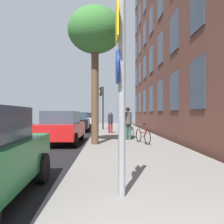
# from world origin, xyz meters

# --- Properties ---
(ground_plane) EXTENTS (41.80, 41.80, 0.00)m
(ground_plane) POSITION_xyz_m (-2.40, 15.00, 0.00)
(ground_plane) COLOR #332D28
(road_asphalt) EXTENTS (7.00, 38.00, 0.01)m
(road_asphalt) POSITION_xyz_m (-4.50, 15.00, 0.01)
(road_asphalt) COLOR black
(road_asphalt) RESTS_ON ground
(sidewalk) EXTENTS (4.20, 38.00, 0.12)m
(sidewalk) POSITION_xyz_m (1.10, 15.00, 0.06)
(sidewalk) COLOR gray
(sidewalk) RESTS_ON ground
(sign_post) EXTENTS (0.16, 0.60, 3.59)m
(sign_post) POSITION_xyz_m (0.15, 3.08, 2.13)
(sign_post) COLOR gray
(sign_post) RESTS_ON sidewalk
(traffic_light) EXTENTS (0.43, 0.24, 3.82)m
(traffic_light) POSITION_xyz_m (-0.44, 20.79, 2.73)
(traffic_light) COLOR black
(traffic_light) RESTS_ON sidewalk
(tree_near) EXTENTS (2.48, 2.48, 6.27)m
(tree_near) POSITION_xyz_m (-0.59, 10.13, 5.23)
(tree_near) COLOR brown
(tree_near) RESTS_ON sidewalk
(bicycle_0) EXTENTS (0.57, 1.66, 0.94)m
(bicycle_0) POSITION_xyz_m (1.65, 10.35, 0.49)
(bicycle_0) COLOR black
(bicycle_0) RESTS_ON sidewalk
(bicycle_1) EXTENTS (0.42, 1.67, 0.96)m
(bicycle_1) POSITION_xyz_m (1.30, 12.87, 0.50)
(bicycle_1) COLOR black
(bicycle_1) RESTS_ON sidewalk
(bicycle_2) EXTENTS (0.52, 1.65, 0.97)m
(bicycle_2) POSITION_xyz_m (1.41, 16.38, 0.50)
(bicycle_2) COLOR black
(bicycle_2) RESTS_ON sidewalk
(pedestrian_0) EXTENTS (0.42, 0.42, 1.73)m
(pedestrian_0) POSITION_xyz_m (1.09, 11.92, 1.11)
(pedestrian_0) COLOR #33594C
(pedestrian_0) RESTS_ON sidewalk
(pedestrian_1) EXTENTS (0.50, 0.50, 1.59)m
(pedestrian_1) POSITION_xyz_m (0.24, 16.46, 1.03)
(pedestrian_1) COLOR maroon
(pedestrian_1) RESTS_ON sidewalk
(car_1) EXTENTS (1.89, 4.48, 1.62)m
(car_1) POSITION_xyz_m (-2.28, 11.27, 0.84)
(car_1) COLOR red
(car_1) RESTS_ON road_asphalt
(car_2) EXTENTS (1.84, 4.16, 1.62)m
(car_2) POSITION_xyz_m (-2.38, 19.61, 0.84)
(car_2) COLOR black
(car_2) RESTS_ON road_asphalt
(car_3) EXTENTS (1.82, 3.98, 1.62)m
(car_3) POSITION_xyz_m (-2.03, 27.95, 0.84)
(car_3) COLOR silver
(car_3) RESTS_ON road_asphalt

